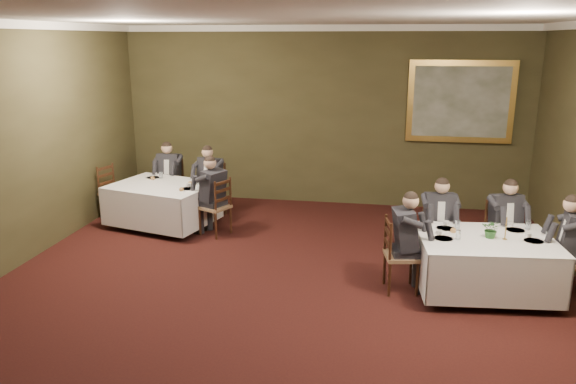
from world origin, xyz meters
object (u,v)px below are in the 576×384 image
(table_main, at_px, (485,261))
(chair_main_backleft, at_px, (436,247))
(diner_main_endright, at_px, (571,259))
(painting, at_px, (460,102))
(diner_main_backright, at_px, (503,235))
(diner_sec_backright, at_px, (211,189))
(chair_main_endleft, at_px, (400,270))
(diner_sec_backleft, at_px, (170,184))
(diner_main_backleft, at_px, (438,233))
(centerpiece, at_px, (492,228))
(diner_main_endleft, at_px, (402,254))
(diner_sec_endright, at_px, (215,206))
(chair_sec_endleft, at_px, (115,203))
(chair_main_backright, at_px, (501,249))
(table_second, at_px, (163,202))
(candlestick, at_px, (506,227))
(chair_sec_backleft, at_px, (171,195))
(chair_sec_endright, at_px, (216,218))
(chair_sec_backright, at_px, (212,201))
(chair_main_endright, at_px, (570,276))

(table_main, distance_m, chair_main_backleft, 1.01)
(diner_main_endright, distance_m, painting, 4.19)
(diner_main_backright, xyz_separation_m, diner_sec_backright, (-4.91, 1.70, 0.00))
(chair_main_endleft, height_order, diner_sec_backleft, diner_sec_backleft)
(diner_main_backleft, distance_m, centerpiece, 1.06)
(diner_main_endleft, bearing_deg, diner_sec_backright, -138.42)
(diner_sec_endright, xyz_separation_m, chair_sec_endleft, (-2.11, 0.54, -0.23))
(table_main, relative_size, chair_main_endleft, 1.84)
(chair_main_backright, bearing_deg, table_second, -25.99)
(table_second, height_order, chair_main_endleft, chair_main_endleft)
(chair_main_backleft, relative_size, candlestick, 2.26)
(chair_sec_backleft, height_order, painting, painting)
(chair_main_endleft, distance_m, diner_sec_endright, 3.52)
(diner_main_endleft, bearing_deg, chair_sec_endright, -129.38)
(chair_main_backleft, height_order, chair_sec_backright, same)
(diner_sec_endright, height_order, candlestick, diner_sec_endright)
(painting, bearing_deg, diner_main_endleft, -105.30)
(chair_main_backleft, height_order, chair_main_endright, same)
(diner_sec_endright, xyz_separation_m, centerpiece, (4.20, -1.58, 0.38))
(chair_main_endleft, bearing_deg, chair_sec_backleft, -134.55)
(chair_sec_endleft, bearing_deg, chair_sec_backleft, 148.18)
(chair_main_backleft, bearing_deg, chair_sec_endleft, -18.61)
(chair_sec_backleft, distance_m, candlestick, 6.36)
(diner_sec_backright, distance_m, chair_sec_endleft, 1.80)
(chair_sec_endleft, height_order, candlestick, candlestick)
(diner_main_endleft, relative_size, diner_sec_backright, 1.00)
(chair_sec_backleft, xyz_separation_m, diner_sec_endright, (1.28, -1.24, 0.23))
(table_main, bearing_deg, centerpiece, 28.44)
(diner_main_endright, height_order, candlestick, diner_main_endright)
(chair_main_endleft, relative_size, diner_sec_backright, 0.74)
(diner_sec_backright, relative_size, centerpiece, 5.16)
(candlestick, bearing_deg, chair_main_endleft, -175.64)
(table_second, xyz_separation_m, painting, (5.20, 1.95, 1.65))
(chair_main_backright, height_order, chair_sec_endright, same)
(chair_main_backleft, xyz_separation_m, chair_sec_endleft, (-5.72, 1.31, 0.00))
(chair_sec_endright, bearing_deg, chair_sec_backleft, 70.79)
(chair_sec_backright, distance_m, diner_sec_endright, 1.11)
(diner_main_backleft, height_order, candlestick, diner_main_backleft)
(diner_main_endleft, distance_m, chair_sec_endleft, 5.66)
(candlestick, bearing_deg, diner_main_endright, 6.82)
(diner_main_endright, height_order, diner_sec_backright, same)
(chair_sec_endleft, bearing_deg, diner_sec_endright, 93.43)
(chair_main_backright, relative_size, chair_main_endleft, 1.00)
(chair_main_backright, relative_size, diner_main_endleft, 0.74)
(table_second, relative_size, chair_sec_endright, 2.00)
(chair_main_endright, bearing_deg, table_second, 81.35)
(table_second, bearing_deg, chair_sec_endright, -14.50)
(chair_main_backright, relative_size, diner_sec_backright, 0.74)
(diner_sec_backright, xyz_separation_m, candlestick, (4.75, -2.61, 0.41))
(chair_sec_backright, xyz_separation_m, diner_sec_backright, (-0.00, -0.01, 0.23))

